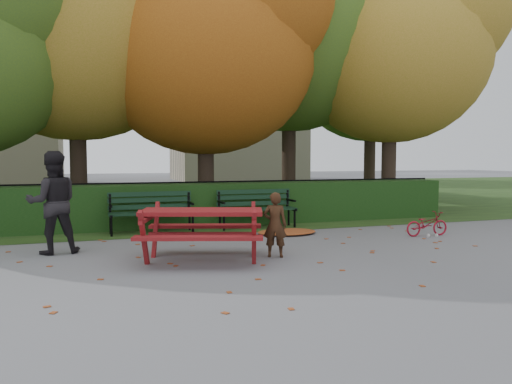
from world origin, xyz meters
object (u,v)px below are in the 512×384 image
object	(u,v)px
tree_b	(89,12)
bench_left	(151,209)
tree_c	(219,37)
picnic_table	(202,221)
tree_g	(382,60)
child	(275,225)
adult	(53,203)
bicycle	(427,224)
tree_e	(405,42)
bench_right	(256,205)
tree_d	(304,16)

from	to	relation	value
tree_b	bench_left	distance (m)	5.87
tree_c	picnic_table	size ratio (longest dim) A/B	3.53
tree_g	tree_c	bearing A→B (deg)	-153.13
child	adult	bearing A→B (deg)	1.21
tree_b	bicycle	bearing A→B (deg)	-39.59
picnic_table	child	xyz separation A→B (m)	(1.19, -0.12, -0.10)
child	bicycle	world-z (taller)	child
tree_e	picnic_table	xyz separation A→B (m)	(-7.43, -5.28, -4.45)
tree_e	tree_g	xyz separation A→B (m)	(1.81, 3.99, 0.29)
tree_b	bench_right	bearing A→B (deg)	-40.67
tree_e	bench_right	bearing A→B (deg)	-159.13
bicycle	child	bearing A→B (deg)	107.27
tree_b	bicycle	world-z (taller)	tree_b
bench_right	picnic_table	size ratio (longest dim) A/B	0.79
tree_c	picnic_table	xyz separation A→B (m)	(-1.74, -5.47, -4.19)
tree_e	bench_left	size ratio (longest dim) A/B	4.53
tree_c	bench_right	xyz separation A→B (m)	(0.27, -2.26, -4.30)
bench_left	bench_right	bearing A→B (deg)	0.00
picnic_table	tree_g	bearing A→B (deg)	63.17
tree_d	tree_b	bearing A→B (deg)	-175.62
bicycle	tree_e	bearing A→B (deg)	-27.21
tree_c	picnic_table	distance (m)	7.11
tree_c	tree_g	distance (m)	8.43
tree_b	tree_e	world-z (taller)	tree_b
tree_e	bicycle	distance (m)	6.98
child	tree_d	bearing A→B (deg)	-92.99
tree_b	tree_c	size ratio (longest dim) A/B	1.10
tree_d	tree_g	distance (m)	5.16
tree_c	adult	world-z (taller)	tree_c
tree_e	bench_left	xyz separation A→B (m)	(-7.82, -2.07, -4.56)
tree_d	child	size ratio (longest dim) A/B	8.96
bench_left	tree_e	bearing A→B (deg)	14.81
child	adult	distance (m)	3.77
tree_b	picnic_table	world-z (taller)	tree_b
bench_left	tree_g	bearing A→B (deg)	32.17
bench_left	adult	distance (m)	2.64
tree_g	picnic_table	world-z (taller)	tree_g
bench_left	bench_right	xyz separation A→B (m)	(2.40, 0.00, 0.00)
child	tree_c	bearing A→B (deg)	-70.99
tree_c	adult	distance (m)	6.96
tree_c	bench_right	bearing A→B (deg)	-83.30
tree_d	bicycle	world-z (taller)	tree_d
bench_right	child	distance (m)	3.44
tree_e	bench_left	bearing A→B (deg)	-165.19
tree_g	bench_left	size ratio (longest dim) A/B	4.75
tree_b	bench_right	xyz separation A→B (m)	(3.54, -3.04, -4.88)
tree_b	tree_g	world-z (taller)	tree_b
tree_g	picnic_table	distance (m)	13.93
tree_g	adult	distance (m)	14.66
picnic_table	adult	bearing A→B (deg)	166.76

